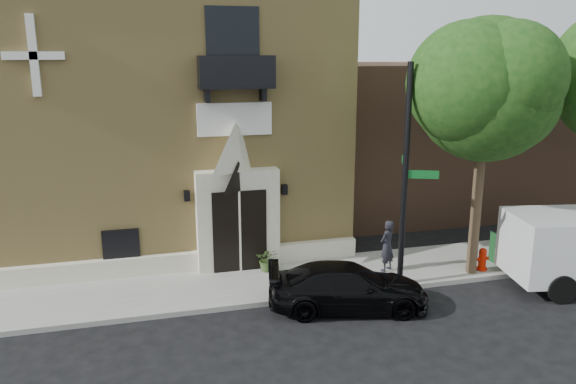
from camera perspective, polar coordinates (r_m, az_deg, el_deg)
name	(u,v)px	position (r m, az deg, el deg)	size (l,w,h in m)	color
ground	(291,304)	(16.13, 0.34, -11.28)	(120.00, 120.00, 0.00)	black
sidewalk	(310,278)	(17.67, 2.21, -8.68)	(42.00, 3.00, 0.15)	gray
church	(161,113)	(22.14, -12.75, 7.85)	(12.20, 11.01, 9.30)	tan
neighbour_building	(486,132)	(28.22, 19.49, 5.74)	(18.00, 8.00, 6.40)	brown
street_tree_left	(489,89)	(17.49, 19.76, 9.86)	(4.97, 4.38, 7.77)	#38281C
black_sedan	(348,287)	(15.68, 6.12, -9.59)	(1.78, 4.38, 1.27)	black
street_sign	(406,177)	(16.40, 11.86, 1.50)	(0.98, 1.25, 6.50)	black
fire_hydrant	(482,259)	(18.96, 19.13, -6.46)	(0.41, 0.33, 0.73)	#B41502
dumpster	(521,246)	(19.97, 22.56, -5.06)	(1.76, 1.02, 1.14)	#103B17
planter	(267,259)	(17.85, -2.11, -6.85)	(0.69, 0.60, 0.77)	#405928
pedestrian_near	(387,246)	(17.99, 10.03, -5.39)	(0.60, 0.39, 1.65)	black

